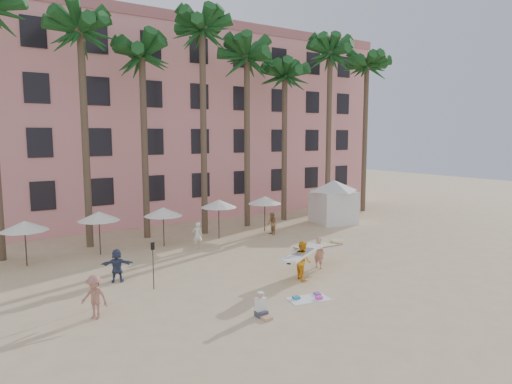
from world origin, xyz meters
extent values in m
plane|color=#D1B789|center=(0.00, 0.00, 0.00)|extent=(120.00, 120.00, 0.00)
cube|color=pink|center=(7.00, 26.00, 8.00)|extent=(35.00, 14.00, 16.00)
cylinder|color=brown|center=(-5.00, 15.00, 6.75)|extent=(0.44, 0.44, 13.50)
cylinder|color=brown|center=(-1.00, 15.50, 6.25)|extent=(0.44, 0.44, 12.50)
cylinder|color=brown|center=(3.00, 14.50, 7.25)|extent=(0.44, 0.44, 14.50)
cylinder|color=brown|center=(7.00, 15.00, 6.50)|extent=(0.44, 0.44, 13.00)
cylinder|color=brown|center=(11.00, 15.50, 6.00)|extent=(0.44, 0.44, 12.00)
cylinder|color=brown|center=(15.00, 14.50, 7.00)|extent=(0.44, 0.44, 14.00)
cylinder|color=brown|center=(20.00, 15.00, 6.75)|extent=(0.44, 0.44, 13.50)
cylinder|color=#332B23|center=(-9.00, 12.40, 1.20)|extent=(0.07, 0.07, 2.40)
cone|color=white|center=(-9.00, 12.40, 2.25)|extent=(2.50, 2.50, 0.55)
cylinder|color=#332B23|center=(-5.00, 12.60, 1.25)|extent=(0.07, 0.07, 2.50)
cone|color=white|center=(-5.00, 12.60, 2.35)|extent=(2.50, 2.50, 0.55)
cylinder|color=#332B23|center=(-1.00, 12.50, 1.20)|extent=(0.07, 0.07, 2.40)
cone|color=white|center=(-1.00, 12.50, 2.25)|extent=(2.50, 2.50, 0.55)
cylinder|color=#332B23|center=(3.00, 12.40, 1.30)|extent=(0.07, 0.07, 2.60)
cone|color=white|center=(3.00, 12.40, 2.45)|extent=(2.50, 2.50, 0.55)
cylinder|color=#332B23|center=(7.00, 12.60, 1.25)|extent=(0.07, 0.07, 2.50)
cone|color=white|center=(7.00, 12.60, 2.35)|extent=(2.50, 2.50, 0.55)
cube|color=silver|center=(13.54, 12.20, 1.30)|extent=(3.57, 3.57, 2.60)
cone|color=silver|center=(13.54, 12.20, 3.05)|extent=(5.36, 5.36, 0.90)
cube|color=white|center=(0.50, -0.04, 0.01)|extent=(1.97, 1.35, 0.02)
cube|color=teal|center=(0.05, 0.26, 0.07)|extent=(0.35, 0.31, 0.10)
cube|color=#E840B2|center=(0.85, -0.32, 0.08)|extent=(0.32, 0.27, 0.12)
cube|color=purple|center=(1.15, 0.13, 0.06)|extent=(0.32, 0.35, 0.08)
imported|color=tan|center=(4.00, 3.23, 0.87)|extent=(0.53, 0.70, 1.73)
cube|color=beige|center=(4.00, 3.23, 1.21)|extent=(3.51, 1.44, 0.40)
imported|color=#F8A51A|center=(2.05, 2.25, 0.97)|extent=(0.95, 1.10, 1.94)
cube|color=white|center=(2.05, 2.25, 1.36)|extent=(3.05, 1.94, 0.31)
imported|color=#384362|center=(-5.71, 6.97, 0.82)|extent=(1.60, 1.03, 1.65)
imported|color=#A56958|center=(-7.80, 3.00, 0.86)|extent=(1.22, 1.26, 1.73)
imported|color=#A07342|center=(6.73, 11.30, 0.82)|extent=(0.74, 0.88, 1.63)
imported|color=silver|center=(0.50, 10.69, 0.85)|extent=(0.68, 0.51, 1.71)
cylinder|color=black|center=(-4.63, 4.97, 1.05)|extent=(0.04, 0.04, 2.10)
cube|color=black|center=(-4.63, 4.97, 2.05)|extent=(0.18, 0.03, 0.35)
cube|color=#3F3F4C|center=(-2.30, -0.46, 0.12)|extent=(0.43, 0.40, 0.23)
cube|color=tan|center=(-2.30, -0.79, 0.06)|extent=(0.38, 0.43, 0.12)
cube|color=white|center=(-2.30, -0.41, 0.48)|extent=(0.42, 0.25, 0.53)
sphere|color=tan|center=(-2.30, -0.41, 0.86)|extent=(0.23, 0.23, 0.23)
camera|label=1|loc=(-12.10, -14.67, 7.13)|focal=32.00mm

